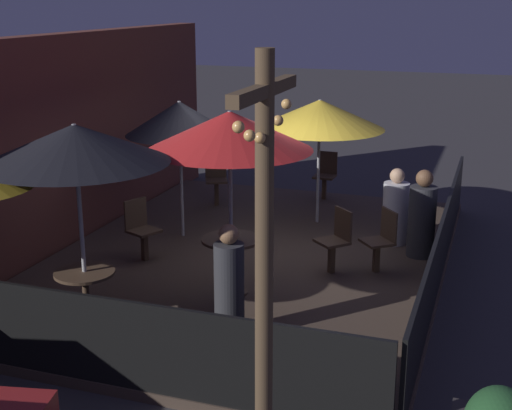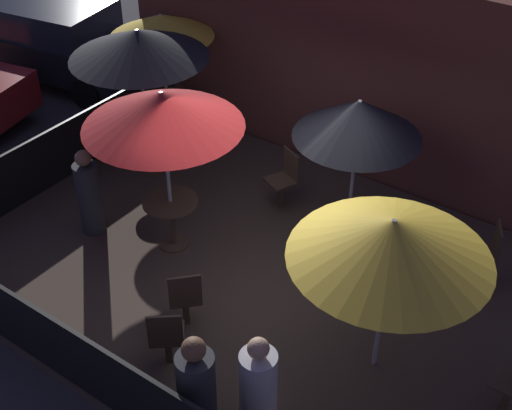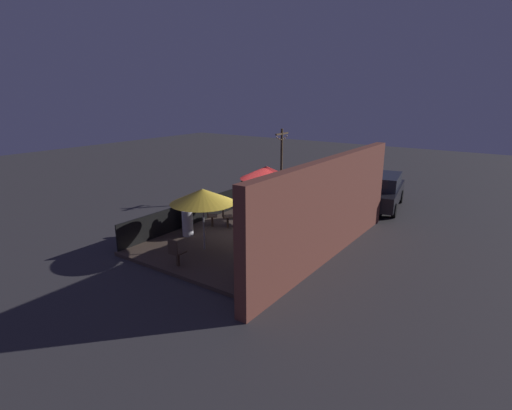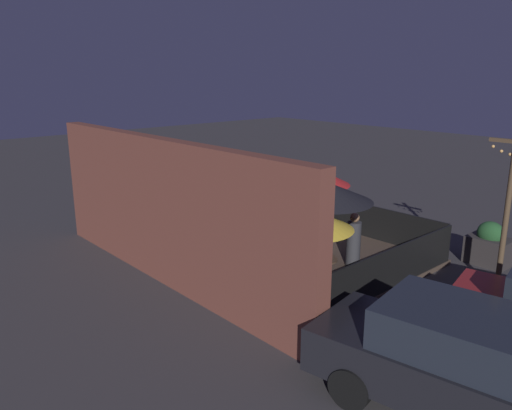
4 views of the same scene
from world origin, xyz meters
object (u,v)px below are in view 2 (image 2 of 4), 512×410
Objects in this scene: patron_1 at (89,195)px; parked_car_1 at (52,40)px; patio_umbrella_3 at (392,239)px; patron_2 at (197,390)px; patio_umbrella_4 at (358,119)px; dining_table_1 at (148,141)px; dining_table_0 at (171,210)px; patio_chair_2 at (185,296)px; patio_chair_4 at (167,335)px; patio_umbrella_0 at (162,110)px; patio_chair_1 at (485,252)px; patio_umbrella_1 at (138,44)px; patron_0 at (258,385)px; patio_umbrella_2 at (161,26)px; patio_chair_3 at (284,177)px.

parked_car_1 is (-4.44, 3.26, 0.10)m from patron_1.
patron_2 is (-1.13, -1.89, -1.30)m from patio_umbrella_3.
patio_umbrella_4 reaches higher than dining_table_1.
dining_table_0 is 3.16m from patron_2.
patio_chair_4 is at bearing 154.55° from patio_chair_2.
dining_table_1 is at bearing 5.75° from patio_chair_4.
patron_1 is at bearing 26.80° from patio_chair_2.
patio_umbrella_4 is at bearing -19.00° from parked_car_1.
dining_table_0 is 0.58× the size of patron_2.
patio_chair_2 is at bearing -18.34° from patio_chair_4.
patio_umbrella_0 reaches higher than patio_chair_1.
dining_table_1 is at bearing 162.81° from patio_umbrella_3.
patio_umbrella_1 is 2.71× the size of patio_chair_4.
parked_car_1 is (-8.34, 4.57, 0.19)m from patron_0.
patio_umbrella_1 reaches higher than patio_chair_2.
patio_umbrella_2 is 2.98× the size of dining_table_1.
patio_chair_3 is at bearing -19.64° from parked_car_1.
patio_umbrella_3 is 1.61× the size of patron_1.
patio_umbrella_2 is at bearing -106.09° from patron_1.
patio_chair_4 is (-1.96, -1.43, -1.40)m from patio_umbrella_3.
patio_umbrella_2 is 0.99× the size of patio_umbrella_3.
dining_table_0 is (-1.94, -1.60, -1.35)m from patio_umbrella_4.
dining_table_1 is at bearing 141.81° from patio_umbrella_0.
patio_umbrella_3 is 2.40m from patio_umbrella_4.
patio_umbrella_2 is (-0.61, 1.16, -0.25)m from patio_umbrella_1.
dining_table_1 is at bearing -62.18° from patio_umbrella_2.
patron_0 reaches higher than patio_chair_3.
patron_0 is at bearing -38.49° from parked_car_1.
patron_2 reaches higher than patio_chair_4.
patio_chair_2 is (3.37, -3.51, -1.48)m from patio_umbrella_2.
patio_umbrella_0 is 2.68× the size of patio_chair_4.
patio_chair_2 is at bearing -105.24° from patio_umbrella_4.
parked_car_1 is at bearing 158.36° from dining_table_1.
patio_umbrella_0 is at bearing -38.19° from patio_umbrella_1.
patron_0 is at bearing 53.24° from patio_chair_3.
patio_umbrella_1 is 5.48m from patron_0.
patron_2 reaches higher than patio_chair_2.
patio_umbrella_2 is 5.09m from patio_chair_2.
patron_1 is (0.99, -2.81, -1.36)m from patio_umbrella_2.
patio_chair_1 is (3.87, 1.78, -1.67)m from patio_umbrella_0.
patio_umbrella_0 reaches higher than patron_1.
dining_table_1 is (0.00, -0.00, -1.67)m from patio_umbrella_1.
patio_chair_2 is at bearing -89.43° from patron_2.
dining_table_0 is 0.84× the size of patio_chair_2.
parked_car_1 is at bearing 13.15° from patio_chair_2.
patron_1 is at bearing -178.49° from patio_umbrella_3.
patio_chair_4 is (2.99, -2.96, -0.07)m from dining_table_1.
patio_chair_3 is at bearing 142.52° from patio_umbrella_3.
patron_0 is (-1.14, -3.52, 0.03)m from patio_chair_1.
patio_umbrella_3 reaches higher than patio_chair_3.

